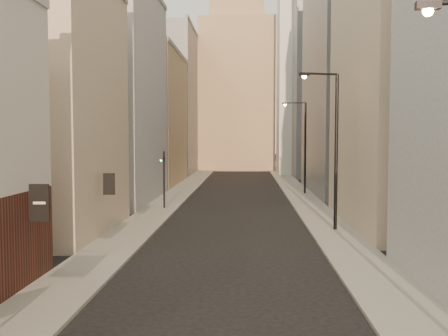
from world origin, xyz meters
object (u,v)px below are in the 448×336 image
at_px(white_tower, 303,61).
at_px(streetlamp_mid, 333,142).
at_px(clock_tower, 237,78).
at_px(streetlamp_far, 303,142).
at_px(traffic_light_left, 164,167).

relative_size(white_tower, streetlamp_mid, 4.03).
distance_m(clock_tower, streetlamp_mid, 66.10).
height_order(white_tower, streetlamp_far, white_tower).
relative_size(streetlamp_mid, streetlamp_far, 1.04).
relative_size(clock_tower, white_tower, 1.08).
xyz_separation_m(streetlamp_mid, traffic_light_left, (-12.61, 9.40, -2.20)).
xyz_separation_m(white_tower, traffic_light_left, (-16.14, -41.22, -14.92)).
distance_m(white_tower, traffic_light_left, 46.71).
bearing_deg(traffic_light_left, streetlamp_far, -144.86).
bearing_deg(white_tower, streetlamp_far, -96.00).
bearing_deg(clock_tower, streetlamp_mid, -83.41).
height_order(clock_tower, streetlamp_mid, clock_tower).
distance_m(clock_tower, streetlamp_far, 45.77).
xyz_separation_m(streetlamp_mid, streetlamp_far, (0.44, 21.15, -0.22)).
bearing_deg(streetlamp_mid, clock_tower, 80.41).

